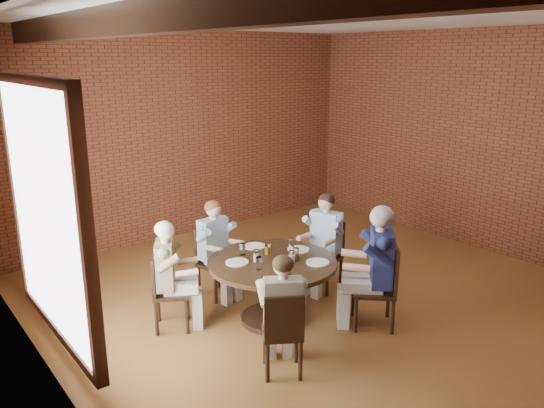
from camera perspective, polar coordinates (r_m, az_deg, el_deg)
floor at (r=6.83m, az=6.44°, el=-10.34°), size 7.00×7.00×0.00m
ceiling at (r=6.16m, az=7.45°, el=19.41°), size 7.00×7.00×0.00m
wall_back at (r=9.06m, az=-8.99°, el=7.31°), size 7.00×0.00×7.00m
wall_left at (r=4.66m, az=-22.80°, el=-1.58°), size 0.00×7.00×7.00m
wall_right at (r=8.85m, az=22.12°, el=6.16°), size 0.00×7.00×7.00m
ceiling_beam at (r=4.75m, az=-15.13°, el=18.62°), size 0.22×6.90×0.26m
window at (r=5.06m, az=-23.22°, el=-0.90°), size 0.10×2.16×2.36m
dining_table at (r=6.11m, az=0.05°, el=-8.01°), size 1.47×1.47×0.75m
chair_a at (r=7.05m, az=5.88°, el=-5.09°), size 0.50×0.50×0.91m
diner_a at (r=6.93m, az=5.58°, el=-4.15°), size 0.72×0.64×1.29m
chair_b at (r=6.84m, az=-6.41°, el=-5.83°), size 0.44×0.44×0.89m
diner_b at (r=6.74m, az=-6.03°, el=-4.90°), size 0.56×0.66×1.26m
chair_c at (r=6.09m, az=-11.51°, el=-8.83°), size 0.53×0.53×0.90m
diner_c at (r=6.03m, az=-10.86°, el=-7.60°), size 0.76×0.72×1.26m
chair_d at (r=5.14m, az=1.20°, el=-13.49°), size 0.52×0.52×0.88m
diner_d at (r=5.14m, az=1.12°, el=-11.83°), size 0.70×0.73×1.22m
chair_e at (r=6.14m, az=11.80°, el=-8.26°), size 0.66×0.66×0.98m
diner_e at (r=6.06m, az=10.98°, el=-6.70°), size 0.91×0.90×1.41m
plate_a at (r=6.35m, az=2.85°, el=-4.89°), size 0.26×0.26×0.01m
plate_b at (r=6.44m, az=-1.89°, el=-4.56°), size 0.26×0.26×0.01m
plate_c at (r=5.97m, az=-3.76°, el=-6.28°), size 0.26×0.26×0.01m
plate_d at (r=5.98m, az=4.94°, el=-6.27°), size 0.26×0.26×0.01m
glass_a at (r=6.27m, az=2.13°, el=-4.54°), size 0.07×0.07×0.14m
glass_b at (r=6.18m, az=-0.48°, el=-4.84°), size 0.07×0.07×0.14m
glass_c at (r=6.18m, az=-3.18°, el=-4.85°), size 0.07×0.07×0.14m
glass_d at (r=5.97m, az=-1.70°, el=-5.58°), size 0.07×0.07×0.14m
glass_e at (r=5.77m, az=-1.40°, el=-6.38°), size 0.07×0.07×0.14m
glass_f at (r=5.64m, az=1.66°, el=-6.90°), size 0.07×0.07×0.14m
glass_g at (r=5.95m, az=2.13°, el=-5.68°), size 0.07×0.07×0.14m
glass_h at (r=6.03m, az=2.57°, el=-5.38°), size 0.07×0.07×0.14m
smartphone at (r=6.00m, az=5.45°, el=-6.21°), size 0.13×0.17×0.01m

